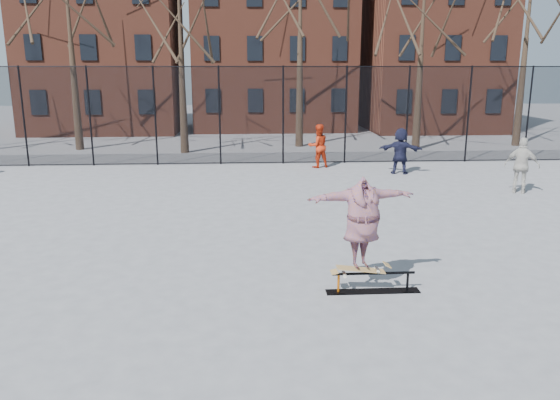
{
  "coord_description": "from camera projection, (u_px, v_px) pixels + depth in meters",
  "views": [
    {
      "loc": [
        -0.34,
        -9.53,
        3.92
      ],
      "look_at": [
        0.35,
        1.5,
        1.23
      ],
      "focal_mm": 35.0,
      "sensor_mm": 36.0,
      "label": 1
    }
  ],
  "objects": [
    {
      "name": "skateboard",
      "position": [
        361.0,
        269.0,
        9.69
      ],
      "size": [
        0.93,
        0.22,
        0.11
      ],
      "primitive_type": null,
      "color": "#A57942",
      "rests_on": "skate_rail"
    },
    {
      "name": "rowhouses",
      "position": [
        261.0,
        32.0,
        34.01
      ],
      "size": [
        29.0,
        7.0,
        13.0
      ],
      "color": "brown",
      "rests_on": "ground"
    },
    {
      "name": "bystander_navy",
      "position": [
        400.0,
        151.0,
        20.49
      ],
      "size": [
        1.69,
        0.97,
        1.74
      ],
      "primitive_type": "imported",
      "rotation": [
        0.0,
        0.0,
        2.84
      ],
      "color": "#1A1C35",
      "rests_on": "ground"
    },
    {
      "name": "skate_rail",
      "position": [
        373.0,
        284.0,
        9.77
      ],
      "size": [
        1.69,
        0.26,
        0.37
      ],
      "color": "black",
      "rests_on": "ground"
    },
    {
      "name": "bystander_white",
      "position": [
        522.0,
        166.0,
        17.27
      ],
      "size": [
        1.12,
        0.92,
        1.78
      ],
      "primitive_type": "imported",
      "rotation": [
        0.0,
        0.0,
        2.59
      ],
      "color": "#BBB6AE",
      "rests_on": "ground"
    },
    {
      "name": "ground",
      "position": [
        266.0,
        283.0,
        10.19
      ],
      "size": [
        100.0,
        100.0,
        0.0
      ],
      "primitive_type": "plane",
      "color": "slate"
    },
    {
      "name": "fence",
      "position": [
        254.0,
        114.0,
        22.31
      ],
      "size": [
        34.03,
        0.07,
        4.0
      ],
      "color": "black",
      "rests_on": "ground"
    },
    {
      "name": "bystander_red",
      "position": [
        318.0,
        146.0,
        21.78
      ],
      "size": [
        0.99,
        0.86,
        1.73
      ],
      "primitive_type": "imported",
      "rotation": [
        0.0,
        0.0,
        3.42
      ],
      "color": "red",
      "rests_on": "ground"
    },
    {
      "name": "skater",
      "position": [
        362.0,
        223.0,
        9.49
      ],
      "size": [
        2.06,
        0.94,
        1.62
      ],
      "primitive_type": "imported",
      "rotation": [
        0.0,
        0.0,
        0.21
      ],
      "color": "#5F317C",
      "rests_on": "skateboard"
    }
  ]
}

